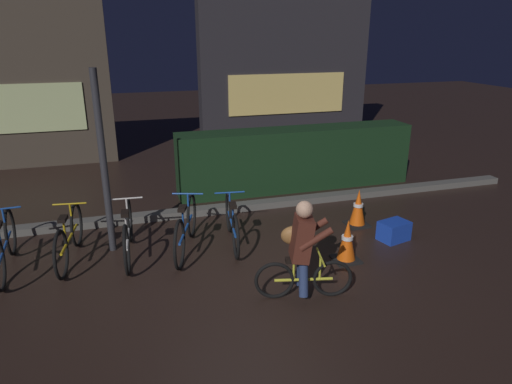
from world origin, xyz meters
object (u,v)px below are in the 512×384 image
object	(u,v)px
parked_bike_left_mid	(69,238)
traffic_cone_near	(347,241)
parked_bike_right_mid	(232,223)
parked_bike_center_right	(186,228)
parked_bike_leftmost	(5,246)
street_post	(104,165)
traffic_cone_far	(358,208)
parked_bike_center_left	(128,233)
cyclist	(302,250)
blue_crate	(394,231)

from	to	relation	value
parked_bike_left_mid	traffic_cone_near	xyz separation A→B (m)	(3.70, -1.13, -0.05)
parked_bike_right_mid	traffic_cone_near	size ratio (longest dim) A/B	2.60
parked_bike_center_right	traffic_cone_near	xyz separation A→B (m)	(2.10, -0.96, -0.06)
parked_bike_leftmost	parked_bike_left_mid	world-z (taller)	parked_bike_leftmost
parked_bike_left_mid	traffic_cone_near	bearing A→B (deg)	-99.44
parked_bike_leftmost	parked_bike_left_mid	bearing A→B (deg)	-88.73
parked_bike_leftmost	parked_bike_center_right	xyz separation A→B (m)	(2.40, -0.11, 0.00)
street_post	traffic_cone_far	distance (m)	4.03
street_post	parked_bike_center_right	xyz separation A→B (m)	(1.04, -0.34, -0.95)
parked_bike_left_mid	street_post	bearing A→B (deg)	-65.27
parked_bike_center_left	traffic_cone_near	distance (m)	3.09
parked_bike_center_left	traffic_cone_near	bearing A→B (deg)	-105.19
parked_bike_center_right	traffic_cone_near	bearing A→B (deg)	-96.34
traffic_cone_near	traffic_cone_far	distance (m)	1.31
parked_bike_leftmost	cyclist	bearing A→B (deg)	-119.22
parked_bike_center_left	blue_crate	bearing A→B (deg)	-94.84
parked_bike_center_right	traffic_cone_near	world-z (taller)	parked_bike_center_right
parked_bike_center_left	traffic_cone_far	bearing A→B (deg)	-85.07
traffic_cone_near	parked_bike_center_left	bearing A→B (deg)	160.63
blue_crate	cyclist	distance (m)	2.30
cyclist	parked_bike_center_left	bearing A→B (deg)	151.86
parked_bike_center_left	traffic_cone_far	xyz separation A→B (m)	(3.67, 0.05, -0.05)
parked_bike_left_mid	cyclist	world-z (taller)	cyclist
parked_bike_center_left	parked_bike_right_mid	xyz separation A→B (m)	(1.51, -0.02, -0.02)
parked_bike_center_left	cyclist	xyz separation A→B (m)	(1.95, -1.70, 0.27)
parked_bike_right_mid	parked_bike_center_right	bearing A→B (deg)	101.30
traffic_cone_near	parked_bike_center_right	bearing A→B (deg)	155.51
parked_bike_left_mid	traffic_cone_far	size ratio (longest dim) A/B	2.61
street_post	cyclist	size ratio (longest dim) A/B	2.10
parked_bike_right_mid	cyclist	distance (m)	1.76
street_post	parked_bike_center_right	world-z (taller)	street_post
parked_bike_center_left	parked_bike_center_right	size ratio (longest dim) A/B	1.03
parked_bike_right_mid	traffic_cone_near	bearing A→B (deg)	-118.05
street_post	blue_crate	world-z (taller)	street_post
parked_bike_left_mid	blue_crate	xyz separation A→B (m)	(4.72, -0.73, -0.19)
parked_bike_leftmost	traffic_cone_far	world-z (taller)	parked_bike_leftmost
parked_bike_leftmost	parked_bike_right_mid	xyz separation A→B (m)	(3.10, -0.06, -0.02)
parked_bike_center_left	blue_crate	size ratio (longest dim) A/B	3.89
traffic_cone_far	blue_crate	bearing A→B (deg)	-68.76
parked_bike_center_right	parked_bike_right_mid	bearing A→B (deg)	-68.10
parked_bike_leftmost	parked_bike_center_left	distance (m)	1.59
parked_bike_leftmost	cyclist	world-z (taller)	cyclist
parked_bike_right_mid	cyclist	xyz separation A→B (m)	(0.44, -1.68, 0.29)
parked_bike_right_mid	traffic_cone_far	xyz separation A→B (m)	(2.16, 0.07, -0.03)
parked_bike_center_right	traffic_cone_far	bearing A→B (deg)	-69.56
street_post	parked_bike_center_right	size ratio (longest dim) A/B	1.57
street_post	traffic_cone_far	world-z (taller)	street_post
traffic_cone_near	traffic_cone_far	bearing A→B (deg)	54.80
traffic_cone_far	parked_bike_leftmost	bearing A→B (deg)	-179.95
parked_bike_right_mid	traffic_cone_near	xyz separation A→B (m)	(1.40, -1.00, -0.04)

